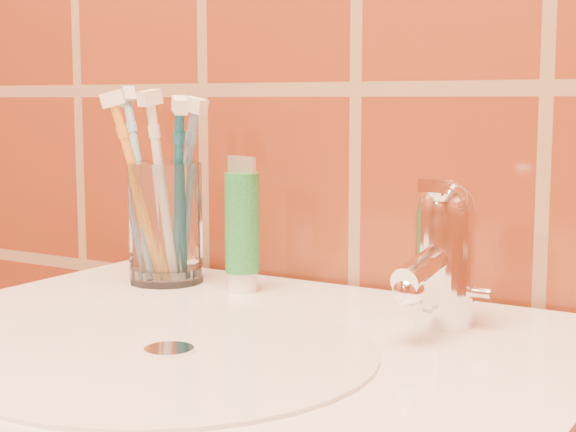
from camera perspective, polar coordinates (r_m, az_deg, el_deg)
The scene contains 8 objects.
glass_tumbler at distance 0.88m, azimuth -7.95°, elevation -0.43°, with size 0.07×0.07×0.12m, color white.
toothpaste_tube at distance 0.83m, azimuth -2.99°, elevation -0.83°, with size 0.04×0.03×0.13m.
faucet at distance 0.72m, azimuth 9.99°, elevation -2.07°, with size 0.05×0.11×0.12m.
toothbrush_0 at distance 0.86m, azimuth -7.13°, elevation 1.46°, with size 0.05×0.05×0.19m, color navy, non-canonical shape.
toothbrush_1 at distance 0.86m, azimuth -8.17°, elevation 1.69°, with size 0.03×0.05×0.20m, color white, non-canonical shape.
toothbrush_2 at distance 0.87m, azimuth -9.57°, elevation 1.67°, with size 0.06×0.05×0.20m, color orange, non-canonical shape.
toothbrush_3 at distance 0.88m, azimuth -6.73°, elevation 1.55°, with size 0.06×0.03×0.19m, color #6C9FC1, non-canonical shape.
toothbrush_4 at distance 0.91m, azimuth -9.46°, elevation 2.01°, with size 0.09×0.06×0.20m, color #6FA2C6, non-canonical shape.
Camera 1 is at (0.39, 0.43, 1.03)m, focal length 55.00 mm.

